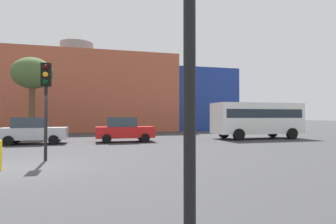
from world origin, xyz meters
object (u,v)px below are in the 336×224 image
(parked_car_2, at_px, (33,131))
(parked_car_3, at_px, (124,130))
(traffic_light_island, at_px, (46,89))
(white_bus, at_px, (257,118))
(bare_tree_0, at_px, (32,75))

(parked_car_2, height_order, parked_car_3, parked_car_3)
(parked_car_3, bearing_deg, traffic_light_island, -117.15)
(white_bus, relative_size, bare_tree_0, 1.06)
(parked_car_2, distance_m, white_bus, 15.71)
(bare_tree_0, bearing_deg, white_bus, -17.41)
(white_bus, bearing_deg, parked_car_2, -179.67)
(white_bus, xyz_separation_m, bare_tree_0, (-16.88, 5.29, 3.44))
(parked_car_3, bearing_deg, bare_tree_0, 141.46)
(parked_car_3, distance_m, traffic_light_island, 8.33)
(parked_car_3, bearing_deg, white_bus, 0.51)
(parked_car_3, height_order, white_bus, white_bus)
(parked_car_2, distance_m, parked_car_3, 5.57)
(parked_car_3, distance_m, bare_tree_0, 9.62)
(parked_car_2, xyz_separation_m, white_bus, (15.69, 0.09, 0.80))
(traffic_light_island, xyz_separation_m, bare_tree_0, (-3.06, 12.59, 2.30))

